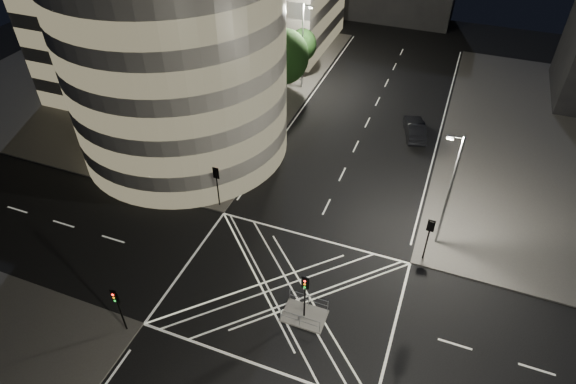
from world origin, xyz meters
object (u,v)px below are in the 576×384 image
at_px(traffic_signal_fr, 429,232).
at_px(sedan, 415,129).
at_px(street_lamp_left_near, 235,121).
at_px(traffic_signal_fl, 217,180).
at_px(traffic_signal_nl, 117,303).
at_px(central_island, 304,316).
at_px(street_lamp_right_far, 449,189).
at_px(street_lamp_left_far, 303,44).
at_px(traffic_signal_island, 305,290).

xyz_separation_m(traffic_signal_fr, sedan, (-3.63, 17.36, -2.06)).
bearing_deg(street_lamp_left_near, traffic_signal_fl, -83.03).
relative_size(traffic_signal_fl, traffic_signal_nl, 1.00).
bearing_deg(sedan, traffic_signal_fl, 34.91).
relative_size(central_island, traffic_signal_fr, 0.75).
bearing_deg(traffic_signal_fr, traffic_signal_fl, 180.00).
xyz_separation_m(street_lamp_left_near, sedan, (14.61, 12.16, -4.69)).
height_order(central_island, traffic_signal_fr, traffic_signal_fr).
bearing_deg(street_lamp_left_near, street_lamp_right_far, -9.03).
bearing_deg(street_lamp_right_far, central_island, -125.30).
height_order(traffic_signal_fl, street_lamp_left_near, street_lamp_left_near).
height_order(traffic_signal_fl, traffic_signal_fr, same).
height_order(traffic_signal_nl, street_lamp_left_near, street_lamp_left_near).
height_order(street_lamp_left_far, sedan, street_lamp_left_far).
bearing_deg(traffic_signal_fl, street_lamp_left_far, 91.57).
relative_size(central_island, street_lamp_left_far, 0.30).
bearing_deg(traffic_signal_nl, traffic_signal_island, 26.14).
relative_size(street_lamp_left_near, street_lamp_right_far, 1.00).
distance_m(traffic_signal_fl, traffic_signal_island, 13.62).
relative_size(traffic_signal_nl, street_lamp_left_near, 0.40).
distance_m(central_island, traffic_signal_fr, 11.10).
distance_m(traffic_signal_nl, traffic_signal_island, 12.03).
xyz_separation_m(traffic_signal_fl, street_lamp_right_far, (18.24, 2.20, 2.63)).
distance_m(central_island, traffic_signal_nl, 12.36).
distance_m(traffic_signal_nl, sedan, 34.03).
bearing_deg(street_lamp_left_far, sedan, -21.78).
height_order(traffic_signal_fl, street_lamp_right_far, street_lamp_right_far).
bearing_deg(street_lamp_right_far, street_lamp_left_far, 131.94).
xyz_separation_m(street_lamp_left_far, sedan, (14.61, -5.84, -4.69)).
relative_size(street_lamp_left_near, sedan, 1.93).
bearing_deg(traffic_signal_fl, traffic_signal_island, -37.54).
relative_size(traffic_signal_fr, traffic_signal_island, 1.00).
bearing_deg(street_lamp_right_far, sedan, 105.71).
xyz_separation_m(traffic_signal_island, street_lamp_left_near, (-11.44, 13.50, 2.63)).
bearing_deg(traffic_signal_nl, sedan, 65.71).
xyz_separation_m(traffic_signal_nl, traffic_signal_fr, (17.60, 13.60, 0.00)).
height_order(traffic_signal_island, sedan, traffic_signal_island).
bearing_deg(traffic_signal_fr, central_island, -129.33).
relative_size(traffic_signal_island, street_lamp_left_far, 0.40).
relative_size(street_lamp_left_near, street_lamp_left_far, 1.00).
height_order(traffic_signal_nl, sedan, traffic_signal_nl).
xyz_separation_m(central_island, street_lamp_right_far, (7.44, 10.50, 5.47)).
distance_m(traffic_signal_fr, street_lamp_left_far, 29.63).
relative_size(central_island, street_lamp_left_near, 0.30).
bearing_deg(traffic_signal_nl, central_island, 26.14).
height_order(street_lamp_left_far, street_lamp_right_far, same).
xyz_separation_m(central_island, traffic_signal_nl, (-10.80, -5.30, 2.84)).
height_order(central_island, street_lamp_left_far, street_lamp_left_far).
height_order(traffic_signal_fr, street_lamp_right_far, street_lamp_right_far).
height_order(traffic_signal_fr, traffic_signal_island, same).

